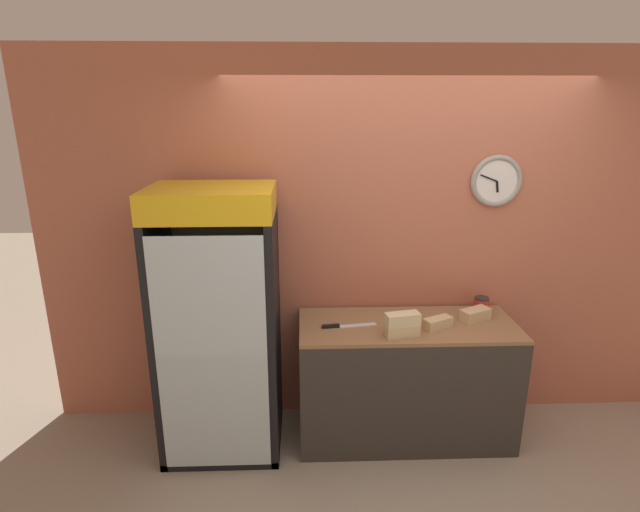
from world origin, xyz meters
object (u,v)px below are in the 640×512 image
(sandwich_flat_right, at_px, (475,314))
(chefs_knife, at_px, (342,326))
(sandwich_stack_middle, at_px, (403,319))
(sandwich_flat_left, at_px, (438,323))
(condiment_jar, at_px, (481,305))
(sandwich_stack_bottom, at_px, (402,330))
(beverage_cooler, at_px, (220,308))

(sandwich_flat_right, distance_m, chefs_knife, 0.94)
(sandwich_stack_middle, xyz_separation_m, sandwich_flat_left, (0.27, 0.12, -0.08))
(sandwich_flat_right, xyz_separation_m, chefs_knife, (-0.94, -0.08, -0.03))
(sandwich_stack_middle, relative_size, chefs_knife, 0.62)
(sandwich_flat_left, bearing_deg, chefs_knife, 176.87)
(sandwich_flat_left, xyz_separation_m, sandwich_flat_right, (0.29, 0.12, 0.01))
(sandwich_stack_middle, bearing_deg, chefs_knife, 158.18)
(sandwich_flat_right, height_order, chefs_knife, sandwich_flat_right)
(chefs_knife, bearing_deg, sandwich_flat_right, 4.85)
(sandwich_stack_middle, distance_m, condiment_jar, 0.75)
(sandwich_stack_middle, bearing_deg, sandwich_flat_right, 22.53)
(sandwich_stack_bottom, xyz_separation_m, condiment_jar, (0.65, 0.37, 0.02))
(sandwich_flat_left, distance_m, chefs_knife, 0.65)
(sandwich_flat_left, relative_size, chefs_knife, 0.57)
(sandwich_stack_bottom, relative_size, condiment_jar, 2.09)
(chefs_knife, height_order, condiment_jar, condiment_jar)
(sandwich_stack_middle, relative_size, sandwich_flat_left, 1.09)
(sandwich_stack_middle, height_order, sandwich_flat_right, sandwich_stack_middle)
(chefs_knife, bearing_deg, condiment_jar, 12.01)
(sandwich_flat_right, bearing_deg, sandwich_stack_middle, -157.47)
(sandwich_flat_right, xyz_separation_m, condiment_jar, (0.09, 0.14, 0.01))
(beverage_cooler, bearing_deg, sandwich_flat_right, 1.05)
(beverage_cooler, bearing_deg, sandwich_stack_bottom, -9.45)
(sandwich_flat_left, bearing_deg, sandwich_stack_middle, -156.31)
(beverage_cooler, bearing_deg, condiment_jar, 5.31)
(sandwich_stack_bottom, distance_m, chefs_knife, 0.41)
(beverage_cooler, distance_m, sandwich_flat_right, 1.76)
(beverage_cooler, bearing_deg, chefs_knife, -3.31)
(sandwich_stack_middle, relative_size, sandwich_flat_right, 0.99)
(sandwich_stack_bottom, height_order, sandwich_flat_left, sandwich_stack_bottom)
(sandwich_stack_middle, xyz_separation_m, condiment_jar, (0.65, 0.37, -0.06))
(condiment_jar, bearing_deg, beverage_cooler, -174.69)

